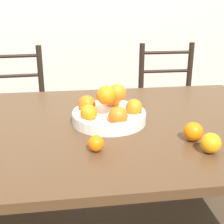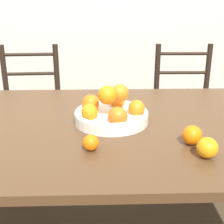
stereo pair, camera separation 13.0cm
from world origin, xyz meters
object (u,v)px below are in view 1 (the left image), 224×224
(chair_right, at_px, (169,112))
(orange_loose_0, at_px, (211,143))
(orange_loose_1, at_px, (193,132))
(orange_loose_2, at_px, (96,143))
(fruit_bowl, at_px, (109,112))
(chair_left, at_px, (16,119))

(chair_right, bearing_deg, orange_loose_0, -100.21)
(orange_loose_1, bearing_deg, orange_loose_2, -174.65)
(orange_loose_2, xyz_separation_m, chair_right, (0.64, 1.09, -0.30))
(fruit_bowl, xyz_separation_m, chair_left, (-0.56, 0.81, -0.33))
(orange_loose_0, xyz_separation_m, orange_loose_1, (-0.02, 0.11, 0.00))
(orange_loose_0, bearing_deg, orange_loose_2, 170.46)
(fruit_bowl, relative_size, orange_loose_2, 5.49)
(orange_loose_2, relative_size, chair_right, 0.06)
(orange_loose_0, relative_size, orange_loose_2, 1.24)
(fruit_bowl, height_order, orange_loose_2, fruit_bowl)
(orange_loose_1, height_order, chair_left, chair_left)
(fruit_bowl, relative_size, chair_right, 0.35)
(fruit_bowl, height_order, orange_loose_1, fruit_bowl)
(orange_loose_0, distance_m, chair_right, 1.22)
(fruit_bowl, bearing_deg, orange_loose_1, -38.11)
(fruit_bowl, bearing_deg, orange_loose_2, -106.93)
(fruit_bowl, xyz_separation_m, orange_loose_1, (0.31, -0.24, -0.01))
(orange_loose_0, height_order, orange_loose_1, same)
(fruit_bowl, xyz_separation_m, orange_loose_0, (0.33, -0.35, -0.01))
(orange_loose_2, height_order, chair_right, chair_right)
(orange_loose_1, distance_m, chair_left, 1.40)
(chair_left, bearing_deg, fruit_bowl, -58.39)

